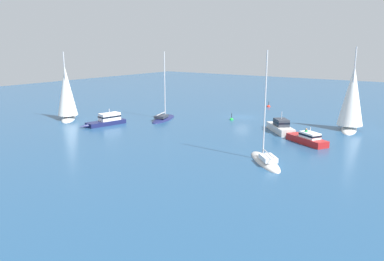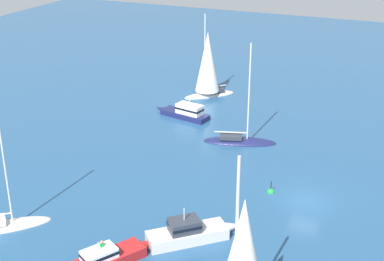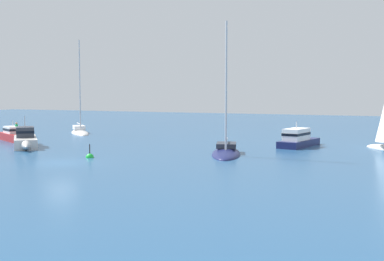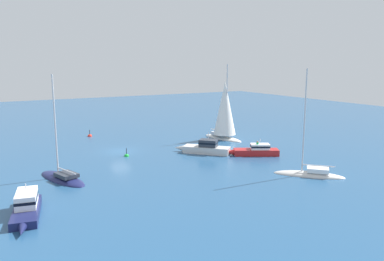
% 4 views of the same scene
% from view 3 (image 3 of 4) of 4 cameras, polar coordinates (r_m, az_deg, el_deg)
% --- Properties ---
extents(ground_plane, '(161.65, 161.65, 0.00)m').
position_cam_3_polar(ground_plane, '(37.25, -15.07, -3.66)').
color(ground_plane, navy).
extents(powerboat, '(7.57, 3.10, 2.42)m').
position_cam_3_polar(powerboat, '(47.56, 12.30, -0.97)').
color(powerboat, '#191E4C').
rests_on(powerboat, ground).
extents(yacht, '(8.15, 4.60, 11.35)m').
position_cam_3_polar(yacht, '(40.86, 3.99, -2.60)').
color(yacht, '#191E4C').
rests_on(yacht, ground).
extents(motor_cruiser, '(6.60, 6.29, 2.89)m').
position_cam_3_polar(motor_cruiser, '(48.42, -18.87, -1.02)').
color(motor_cruiser, silver).
rests_on(motor_cruiser, ground).
extents(sloop_1, '(6.70, 6.50, 11.91)m').
position_cam_3_polar(sloop_1, '(62.35, -12.95, -0.18)').
color(sloop_1, silver).
rests_on(sloop_1, ground).
extents(launch, '(4.67, 6.89, 2.13)m').
position_cam_3_polar(launch, '(54.99, -19.95, -0.52)').
color(launch, '#B21E1E').
rests_on(launch, ground).
extents(channel_buoy, '(0.64, 0.64, 1.39)m').
position_cam_3_polar(channel_buoy, '(39.65, -11.83, -3.09)').
color(channel_buoy, green).
rests_on(channel_buoy, ground).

